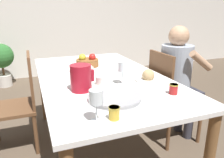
{
  "coord_description": "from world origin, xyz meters",
  "views": [
    {
      "loc": [
        -0.56,
        -1.74,
        1.3
      ],
      "look_at": [
        0.0,
        -0.27,
        0.8
      ],
      "focal_mm": 35.0,
      "sensor_mm": 36.0,
      "label": 1
    }
  ],
  "objects": [
    {
      "name": "wine_glass_water",
      "position": [
        0.08,
        -0.28,
        0.88
      ],
      "size": [
        0.07,
        0.07,
        0.18
      ],
      "color": "white",
      "rests_on": "dining_table"
    },
    {
      "name": "fruit_bowl",
      "position": [
        -0.02,
        0.36,
        0.8
      ],
      "size": [
        0.22,
        0.22,
        0.13
      ],
      "color": "brown",
      "rests_on": "dining_table"
    },
    {
      "name": "red_pitcher",
      "position": [
        -0.24,
        -0.3,
        0.85
      ],
      "size": [
        0.17,
        0.15,
        0.19
      ],
      "color": "#A31423",
      "rests_on": "dining_table"
    },
    {
      "name": "jam_jar_red",
      "position": [
        0.33,
        -0.59,
        0.79
      ],
      "size": [
        0.06,
        0.06,
        0.07
      ],
      "color": "#A81E1E",
      "rests_on": "dining_table"
    },
    {
      "name": "person_seated",
      "position": [
        0.79,
        -0.05,
        0.69
      ],
      "size": [
        0.39,
        0.41,
        1.16
      ],
      "rotation": [
        0.0,
        0.0,
        -1.57
      ],
      "color": "#33333D",
      "rests_on": "ground_plane"
    },
    {
      "name": "dining_table",
      "position": [
        0.0,
        0.0,
        0.66
      ],
      "size": [
        1.02,
        1.82,
        0.75
      ],
      "color": "white",
      "rests_on": "ground_plane"
    },
    {
      "name": "wine_glass_juice",
      "position": [
        -0.28,
        -0.77,
        0.88
      ],
      "size": [
        0.07,
        0.07,
        0.17
      ],
      "color": "white",
      "rests_on": "dining_table"
    },
    {
      "name": "potted_plant",
      "position": [
        -1.02,
        2.38,
        0.48
      ],
      "size": [
        0.42,
        0.42,
        0.75
      ],
      "color": "beige",
      "rests_on": "ground_plane"
    },
    {
      "name": "ground_plane",
      "position": [
        0.0,
        0.0,
        0.0
      ],
      "size": [
        20.0,
        20.0,
        0.0
      ],
      "primitive_type": "plane",
      "color": "brown"
    },
    {
      "name": "serving_tray",
      "position": [
        -0.08,
        -0.54,
        0.77
      ],
      "size": [
        0.34,
        0.34,
        0.03
      ],
      "color": "#9E9EA3",
      "rests_on": "dining_table"
    },
    {
      "name": "chair_person_side",
      "position": [
        0.7,
        -0.05,
        0.48
      ],
      "size": [
        0.42,
        0.42,
        0.92
      ],
      "rotation": [
        0.0,
        0.0,
        -1.57
      ],
      "color": "brown",
      "rests_on": "ground_plane"
    },
    {
      "name": "teacup_near_person",
      "position": [
        -0.08,
        -0.24,
        0.78
      ],
      "size": [
        0.13,
        0.13,
        0.07
      ],
      "color": "silver",
      "rests_on": "dining_table"
    },
    {
      "name": "jam_jar_amber",
      "position": [
        -0.18,
        -0.78,
        0.79
      ],
      "size": [
        0.06,
        0.06,
        0.07
      ],
      "color": "gold",
      "rests_on": "dining_table"
    },
    {
      "name": "chair_opposite",
      "position": [
        -0.7,
        0.34,
        0.48
      ],
      "size": [
        0.42,
        0.42,
        0.92
      ],
      "rotation": [
        0.0,
        0.0,
        1.57
      ],
      "color": "brown",
      "rests_on": "ground_plane"
    },
    {
      "name": "teacup_across",
      "position": [
        -0.08,
        0.12,
        0.78
      ],
      "size": [
        0.13,
        0.13,
        0.07
      ],
      "color": "silver",
      "rests_on": "dining_table"
    },
    {
      "name": "wall_back",
      "position": [
        0.0,
        2.81,
        1.3
      ],
      "size": [
        10.0,
        0.06,
        2.6
      ],
      "color": "silver",
      "rests_on": "ground_plane"
    },
    {
      "name": "bread_plate",
      "position": [
        0.32,
        -0.27,
        0.78
      ],
      "size": [
        0.22,
        0.22,
        0.1
      ],
      "color": "silver",
      "rests_on": "dining_table"
    }
  ]
}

